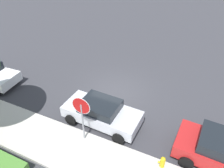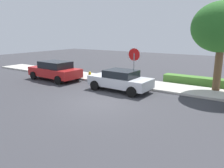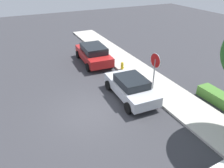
% 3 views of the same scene
% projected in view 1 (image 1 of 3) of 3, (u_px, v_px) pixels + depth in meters
% --- Properties ---
extents(ground_plane, '(60.00, 60.00, 0.00)m').
position_uv_depth(ground_plane, '(116.00, 92.00, 14.01)').
color(ground_plane, '#38383D').
extents(sidewalk_curb, '(32.00, 2.44, 0.14)m').
position_uv_depth(sidewalk_curb, '(72.00, 151.00, 10.26)').
color(sidewalk_curb, beige).
rests_on(sidewalk_curb, ground_plane).
extents(stop_sign, '(0.90, 0.08, 2.69)m').
position_uv_depth(stop_sign, '(82.00, 112.00, 9.76)').
color(stop_sign, gray).
rests_on(stop_sign, ground_plane).
extents(parked_car_silver, '(4.16, 2.07, 1.37)m').
position_uv_depth(parked_car_silver, '(102.00, 112.00, 11.44)').
color(parked_car_silver, silver).
rests_on(parked_car_silver, ground_plane).
extents(fire_hydrant, '(0.30, 0.22, 0.72)m').
position_uv_depth(fire_hydrant, '(162.00, 163.00, 9.39)').
color(fire_hydrant, gold).
rests_on(fire_hydrant, ground_plane).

